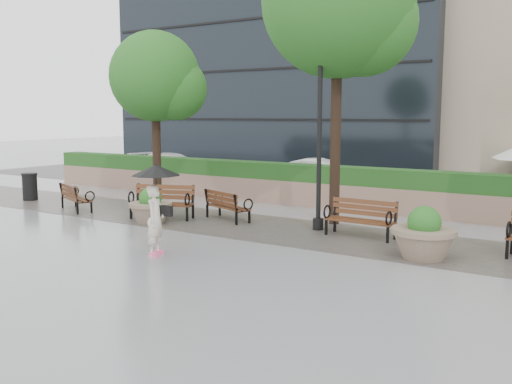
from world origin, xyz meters
The scene contains 17 objects.
ground centered at (0.00, 0.00, 0.00)m, with size 100.00×100.00×0.00m, color gray.
cobble_strip centered at (0.00, 3.00, 0.01)m, with size 28.00×3.20×0.01m, color #383330.
hedge_wall centered at (0.00, 7.00, 0.66)m, with size 24.00×0.80×1.35m.
asphalt_street centered at (0.00, 11.00, 0.00)m, with size 40.00×7.00×0.00m, color black.
bench_0 centered at (-5.89, 2.14, 0.24)m, with size 1.63×1.12×0.82m.
bench_1 centered at (-2.70, 2.55, 0.29)m, with size 1.91×1.27×0.96m.
bench_2 centered at (-0.97, 3.35, 0.25)m, with size 1.67×1.12×0.84m.
bench_3 centered at (3.07, 3.26, 0.27)m, with size 1.72×0.74×0.91m.
planter_left centered at (-2.52, 1.87, 0.39)m, with size 1.18×1.18×0.99m.
planter_right centered at (4.98, 2.01, 0.44)m, with size 1.33×1.33×1.12m.
trash_bin centered at (-9.00, 2.74, 0.45)m, with size 0.54×0.54×0.90m, color black.
lamppost centered at (1.79, 3.54, 1.99)m, with size 0.28×0.28×4.48m.
tree_0 centered at (-4.33, 4.39, 4.07)m, with size 3.06×2.90×5.64m.
tree_1 centered at (1.95, 4.58, 5.76)m, with size 4.01×4.01×7.92m.
car_left centered at (-8.69, 9.89, 0.62)m, with size 1.75×4.30×1.25m, color silver.
car_right centered at (-1.64, 10.65, 0.62)m, with size 1.31×3.74×1.23m, color silver.
pedestrian centered at (0.08, -0.71, 1.17)m, with size 1.05×1.05×1.93m.
Camera 1 is at (8.29, -9.60, 2.99)m, focal length 40.00 mm.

